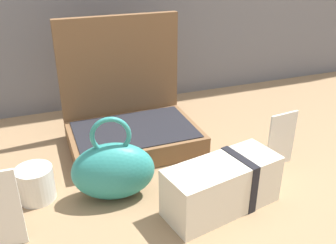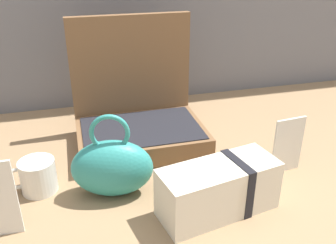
{
  "view_description": "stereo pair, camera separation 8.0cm",
  "coord_description": "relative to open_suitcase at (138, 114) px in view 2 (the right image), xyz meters",
  "views": [
    {
      "loc": [
        -0.3,
        -0.75,
        0.56
      ],
      "look_at": [
        -0.03,
        -0.02,
        0.18
      ],
      "focal_mm": 39.97,
      "sensor_mm": 36.0,
      "label": 1
    },
    {
      "loc": [
        -0.23,
        -0.78,
        0.56
      ],
      "look_at": [
        -0.03,
        -0.02,
        0.18
      ],
      "focal_mm": 39.97,
      "sensor_mm": 36.0,
      "label": 2
    }
  ],
  "objects": [
    {
      "name": "ground_plane",
      "position": [
        0.05,
        -0.24,
        -0.09
      ],
      "size": [
        6.0,
        6.0,
        0.0
      ],
      "primitive_type": "plane",
      "color": "#8C6D4C"
    },
    {
      "name": "open_suitcase",
      "position": [
        0.0,
        0.0,
        0.0
      ],
      "size": [
        0.37,
        0.28,
        0.37
      ],
      "color": "brown",
      "rests_on": "ground_plane"
    },
    {
      "name": "teal_pouch_handbag",
      "position": [
        -0.11,
        -0.26,
        -0.01
      ],
      "size": [
        0.21,
        0.14,
        0.21
      ],
      "color": "teal",
      "rests_on": "ground_plane"
    },
    {
      "name": "cream_toiletry_bag",
      "position": [
        0.11,
        -0.38,
        -0.03
      ],
      "size": [
        0.29,
        0.16,
        0.12
      ],
      "color": "beige",
      "rests_on": "ground_plane"
    },
    {
      "name": "coffee_mug",
      "position": [
        -0.29,
        -0.2,
        -0.04
      ],
      "size": [
        0.12,
        0.09,
        0.08
      ],
      "color": "silver",
      "rests_on": "ground_plane"
    },
    {
      "name": "info_card_left",
      "position": [
        0.35,
        -0.27,
        -0.01
      ],
      "size": [
        0.09,
        0.02,
        0.15
      ],
      "primitive_type": "cube",
      "rotation": [
        0.0,
        0.0,
        0.1
      ],
      "color": "silver",
      "rests_on": "ground_plane"
    }
  ]
}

